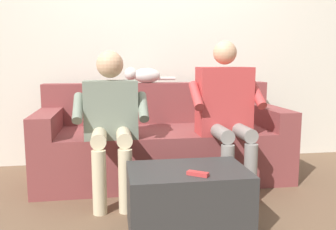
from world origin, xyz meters
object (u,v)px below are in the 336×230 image
object	(u,v)px
person_left_seated	(226,107)
coffee_table	(188,200)
couch	(163,144)
remote_red	(198,174)
person_right_seated	(111,115)
cat_on_backrest	(143,75)

from	to	relation	value
person_left_seated	coffee_table	bearing A→B (deg)	55.74
coffee_table	person_left_seated	size ratio (longest dim) A/B	0.60
coffee_table	couch	bearing A→B (deg)	-90.00
person_left_seated	remote_red	world-z (taller)	person_left_seated
coffee_table	person_left_seated	bearing A→B (deg)	-124.26
couch	coffee_table	distance (m)	1.10
couch	person_right_seated	bearing A→B (deg)	43.42
coffee_table	person_right_seated	bearing A→B (deg)	-54.68
person_right_seated	person_left_seated	bearing A→B (deg)	-178.38
person_right_seated	remote_red	distance (m)	0.96
person_left_seated	person_right_seated	distance (m)	0.93
person_right_seated	remote_red	xyz separation A→B (m)	(-0.49, 0.79, -0.24)
coffee_table	cat_on_backrest	bearing A→B (deg)	-83.90
coffee_table	person_right_seated	size ratio (longest dim) A/B	0.65
couch	person_left_seated	world-z (taller)	person_left_seated
coffee_table	cat_on_backrest	world-z (taller)	cat_on_backrest
person_right_seated	remote_red	bearing A→B (deg)	121.96
coffee_table	remote_red	world-z (taller)	remote_red
couch	person_right_seated	world-z (taller)	person_right_seated
person_right_seated	remote_red	world-z (taller)	person_right_seated
person_right_seated	coffee_table	bearing A→B (deg)	125.32
coffee_table	person_right_seated	world-z (taller)	person_right_seated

